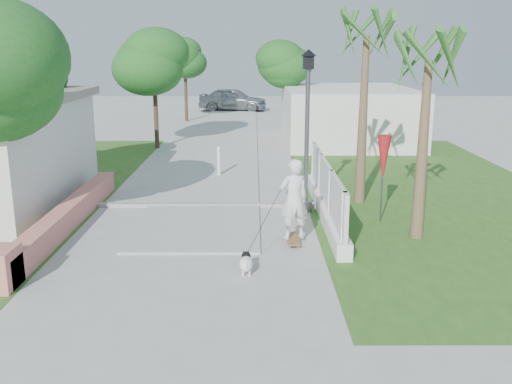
{
  "coord_description": "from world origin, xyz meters",
  "views": [
    {
      "loc": [
        1.46,
        -9.94,
        4.47
      ],
      "look_at": [
        1.5,
        3.36,
        1.1
      ],
      "focal_mm": 40.0,
      "sensor_mm": 36.0,
      "label": 1
    }
  ],
  "objects_px": {
    "street_lamp": "(307,125)",
    "patio_umbrella": "(383,159)",
    "parked_car": "(233,99)",
    "skateboarder": "(274,214)",
    "bollard": "(219,160)",
    "dog": "(246,263)"
  },
  "relations": [
    {
      "from": "bollard",
      "to": "skateboarder",
      "type": "bearing_deg",
      "value": -77.66
    },
    {
      "from": "street_lamp",
      "to": "skateboarder",
      "type": "height_order",
      "value": "street_lamp"
    },
    {
      "from": "street_lamp",
      "to": "skateboarder",
      "type": "xyz_separation_m",
      "value": [
        -1.0,
        -3.28,
        -1.54
      ]
    },
    {
      "from": "parked_car",
      "to": "patio_umbrella",
      "type": "bearing_deg",
      "value": -158.82
    },
    {
      "from": "bollard",
      "to": "parked_car",
      "type": "xyz_separation_m",
      "value": [
        -0.29,
        22.03,
        0.25
      ]
    },
    {
      "from": "patio_umbrella",
      "to": "parked_car",
      "type": "xyz_separation_m",
      "value": [
        -4.89,
        27.53,
        -0.85
      ]
    },
    {
      "from": "patio_umbrella",
      "to": "skateboarder",
      "type": "height_order",
      "value": "patio_umbrella"
    },
    {
      "from": "patio_umbrella",
      "to": "skateboarder",
      "type": "xyz_separation_m",
      "value": [
        -2.9,
        -2.28,
        -0.8
      ]
    },
    {
      "from": "skateboarder",
      "to": "patio_umbrella",
      "type": "bearing_deg",
      "value": -160.36
    },
    {
      "from": "patio_umbrella",
      "to": "skateboarder",
      "type": "bearing_deg",
      "value": -141.86
    },
    {
      "from": "dog",
      "to": "patio_umbrella",
      "type": "bearing_deg",
      "value": 44.16
    },
    {
      "from": "dog",
      "to": "street_lamp",
      "type": "bearing_deg",
      "value": 69.24
    },
    {
      "from": "street_lamp",
      "to": "bollard",
      "type": "bearing_deg",
      "value": 120.96
    },
    {
      "from": "bollard",
      "to": "street_lamp",
      "type": "bearing_deg",
      "value": -59.04
    },
    {
      "from": "street_lamp",
      "to": "parked_car",
      "type": "height_order",
      "value": "street_lamp"
    },
    {
      "from": "skateboarder",
      "to": "parked_car",
      "type": "distance_m",
      "value": 29.88
    },
    {
      "from": "street_lamp",
      "to": "patio_umbrella",
      "type": "height_order",
      "value": "street_lamp"
    },
    {
      "from": "parked_car",
      "to": "bollard",
      "type": "bearing_deg",
      "value": -168.14
    },
    {
      "from": "street_lamp",
      "to": "dog",
      "type": "bearing_deg",
      "value": -109.29
    },
    {
      "from": "bollard",
      "to": "dog",
      "type": "bearing_deg",
      "value": -83.12
    },
    {
      "from": "skateboarder",
      "to": "parked_car",
      "type": "xyz_separation_m",
      "value": [
        -1.99,
        29.81,
        -0.05
      ]
    },
    {
      "from": "skateboarder",
      "to": "parked_car",
      "type": "bearing_deg",
      "value": -104.68
    }
  ]
}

